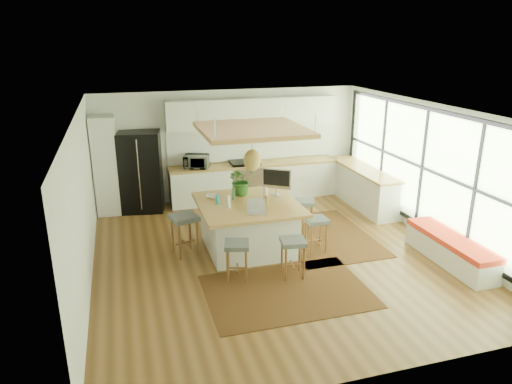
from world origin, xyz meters
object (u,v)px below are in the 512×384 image
object	(u,v)px
stool_near_left	(237,260)
microwave	(196,160)
fridge	(141,172)
laptop	(257,207)
monitor	(276,182)
island_plant	(241,183)
stool_near_right	(293,257)
stool_left_side	(185,237)
island	(248,226)
stool_right_back	(304,214)
stool_right_front	(316,233)

from	to	relation	value
stool_near_left	microwave	distance (m)	3.94
fridge	laptop	world-z (taller)	fridge
monitor	microwave	world-z (taller)	monitor
stool_near_left	microwave	size ratio (longest dim) A/B	1.19
microwave	island_plant	world-z (taller)	island_plant
stool_near_right	island_plant	bearing A→B (deg)	102.90
stool_near_left	stool_left_side	xyz separation A→B (m)	(-0.70, 1.20, 0.00)
fridge	laptop	bearing A→B (deg)	-51.81
fridge	monitor	xyz separation A→B (m)	(2.47, -2.45, 0.26)
microwave	island_plant	bearing A→B (deg)	-56.38
laptop	monitor	size ratio (longest dim) A/B	0.60
island	island_plant	xyz separation A→B (m)	(0.01, 0.52, 0.70)
island	stool_near_left	size ratio (longest dim) A/B	2.74
stool_near_left	stool_right_back	size ratio (longest dim) A/B	1.03
stool_near_left	stool_near_right	xyz separation A→B (m)	(0.93, -0.16, 0.00)
stool_near_left	fridge	bearing A→B (deg)	108.58
fridge	laptop	distance (m)	3.77
fridge	stool_right_back	distance (m)	3.91
stool_right_front	monitor	xyz separation A→B (m)	(-0.54, 0.76, 0.83)
laptop	monitor	distance (m)	1.08
stool_near_left	stool_left_side	world-z (taller)	stool_left_side
island	stool_right_front	world-z (taller)	island
stool_right_back	monitor	distance (m)	1.13
microwave	stool_left_side	bearing A→B (deg)	-84.16
monitor	island	bearing A→B (deg)	-121.95
stool_near_left	stool_left_side	distance (m)	1.39
stool_near_right	monitor	world-z (taller)	monitor
stool_near_right	stool_right_front	size ratio (longest dim) A/B	1.02
island	island_plant	world-z (taller)	island_plant
stool_right_back	stool_near_left	bearing A→B (deg)	-138.28
stool_left_side	microwave	world-z (taller)	microwave
fridge	stool_left_side	distance (m)	2.79
fridge	island	world-z (taller)	fridge
stool_right_front	stool_left_side	world-z (taller)	stool_left_side
island	stool_right_back	world-z (taller)	island
stool_right_back	island_plant	xyz separation A→B (m)	(-1.37, -0.03, 0.81)
island	stool_left_side	bearing A→B (deg)	176.21
stool_near_right	stool_left_side	bearing A→B (deg)	139.96
fridge	stool_near_right	xyz separation A→B (m)	(2.23, -4.03, -0.57)
stool_right_back	microwave	world-z (taller)	microwave
microwave	island_plant	distance (m)	2.28
fridge	island	distance (m)	3.32
fridge	microwave	distance (m)	1.31
stool_near_right	microwave	xyz separation A→B (m)	(-0.94, 4.03, 0.76)
stool_right_back	island_plant	world-z (taller)	island_plant
stool_near_left	monitor	bearing A→B (deg)	50.64
stool_left_side	monitor	world-z (taller)	monitor
stool_near_right	fridge	bearing A→B (deg)	118.95
island_plant	stool_left_side	bearing A→B (deg)	-159.88
laptop	island_plant	distance (m)	1.08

